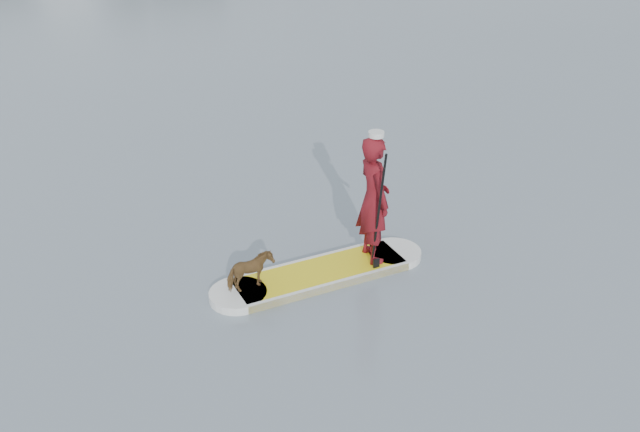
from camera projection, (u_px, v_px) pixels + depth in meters
ground at (366, 204)px, 12.32m from camera, size 140.00×140.00×0.00m
paddleboard at (320, 274)px, 10.23m from camera, size 3.28×1.12×0.12m
paddler at (374, 199)px, 10.09m from camera, size 0.61×0.78×1.90m
white_cap at (376, 134)px, 9.62m from camera, size 0.22×0.22×0.07m
dog at (250, 272)px, 9.66m from camera, size 0.64×0.30×0.54m
paddle at (378, 226)px, 9.95m from camera, size 0.10×0.30×2.00m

